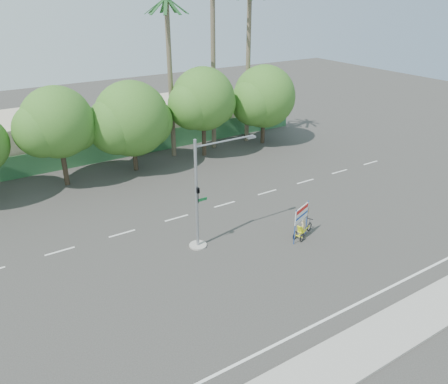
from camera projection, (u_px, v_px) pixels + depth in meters
ground at (269, 265)px, 25.54m from camera, size 120.00×120.00×0.00m
sidewalk_near at (370, 344)px, 19.77m from camera, size 50.00×2.40×0.12m
fence at (131, 146)px, 41.57m from camera, size 38.00×0.08×2.00m
building_left at (8, 141)px, 39.77m from camera, size 12.00×8.00×4.00m
building_right at (184, 115)px, 48.53m from camera, size 14.00×8.00×3.60m
tree_left at (57, 125)px, 33.77m from camera, size 6.66×5.60×8.07m
tree_center at (131, 121)px, 36.91m from camera, size 7.62×6.40×7.85m
tree_right at (203, 101)px, 39.96m from camera, size 6.90×5.80×8.36m
tree_far_right at (264, 98)px, 43.59m from camera, size 7.38×6.20×7.94m
palm_tall at (213, 39)px, 39.87m from camera, size 3.73×3.79×17.45m
palm_mid at (248, 48)px, 42.25m from camera, size 3.73×3.79×15.45m
palm_short at (169, 61)px, 38.38m from camera, size 3.73×3.79×14.45m
traffic_signal at (201, 203)px, 26.28m from camera, size 4.72×1.10×7.00m
trike_billboard at (302, 224)px, 27.93m from camera, size 2.35×1.12×2.46m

